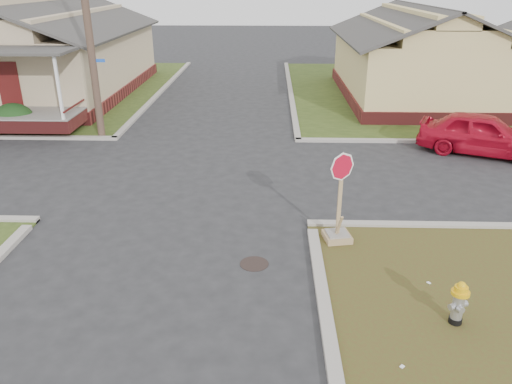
{
  "coord_description": "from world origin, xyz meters",
  "views": [
    {
      "loc": [
        2.53,
        -10.05,
        5.85
      ],
      "look_at": [
        2.19,
        1.0,
        1.1
      ],
      "focal_mm": 35.0,
      "sensor_mm": 36.0,
      "label": 1
    }
  ],
  "objects_px": {
    "utility_pole": "(86,14)",
    "stop_sign": "(338,222)",
    "fire_hydrant": "(459,301)",
    "red_sedan": "(483,134)"
  },
  "relations": [
    {
      "from": "utility_pole",
      "to": "stop_sign",
      "type": "distance_m",
      "value": 12.48
    },
    {
      "from": "utility_pole",
      "to": "stop_sign",
      "type": "bearing_deg",
      "value": -44.8
    },
    {
      "from": "stop_sign",
      "to": "fire_hydrant",
      "type": "bearing_deg",
      "value": -70.57
    },
    {
      "from": "fire_hydrant",
      "to": "red_sedan",
      "type": "bearing_deg",
      "value": 44.6
    },
    {
      "from": "utility_pole",
      "to": "fire_hydrant",
      "type": "bearing_deg",
      "value": -48.33
    },
    {
      "from": "utility_pole",
      "to": "fire_hydrant",
      "type": "height_order",
      "value": "utility_pole"
    },
    {
      "from": "utility_pole",
      "to": "red_sedan",
      "type": "distance_m",
      "value": 14.9
    },
    {
      "from": "red_sedan",
      "to": "utility_pole",
      "type": "bearing_deg",
      "value": 107.53
    },
    {
      "from": "stop_sign",
      "to": "red_sedan",
      "type": "distance_m",
      "value": 8.97
    },
    {
      "from": "fire_hydrant",
      "to": "stop_sign",
      "type": "relative_size",
      "value": 0.39
    }
  ]
}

